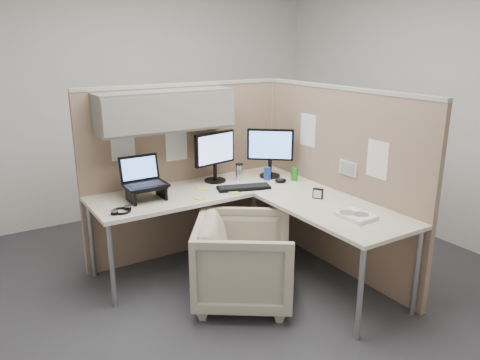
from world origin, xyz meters
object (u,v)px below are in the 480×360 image
keyboard (244,188)px  office_chair (245,257)px  desk (250,202)px  monitor_left (215,153)px

keyboard → office_chair: bearing=-103.3°
desk → keyboard: bearing=71.8°
desk → monitor_left: (-0.03, 0.55, 0.32)m
office_chair → monitor_left: monitor_left is taller
monitor_left → keyboard: bearing=-84.2°
office_chair → keyboard: (0.34, 0.55, 0.36)m
monitor_left → desk: bearing=-97.6°
office_chair → monitor_left: (0.24, 0.89, 0.63)m
office_chair → monitor_left: 1.11m
desk → office_chair: (-0.27, -0.33, -0.31)m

